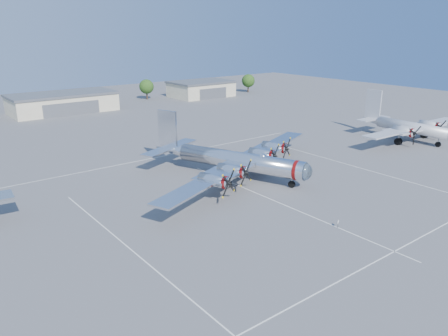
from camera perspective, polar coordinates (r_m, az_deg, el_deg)
ground at (r=63.34m, az=4.24°, el=-3.29°), size 260.00×260.00×0.00m
parking_lines at (r=62.15m, az=5.32°, el=-3.74°), size 60.00×50.08×0.01m
hangar_center at (r=133.26m, az=-20.31°, el=8.04°), size 28.60×14.60×5.40m
hangar_east at (r=154.59m, az=-3.00°, el=10.31°), size 20.60×14.60×5.40m
tree_east at (r=150.17m, az=-10.09°, el=10.42°), size 4.80×4.80×6.64m
tree_far_east at (r=165.14m, az=3.18°, el=11.31°), size 4.80×4.80×6.64m
main_bomber_b29 at (r=70.10m, az=1.06°, el=-1.14°), size 51.22×43.64×9.58m
twin_engine_east at (r=100.90m, az=22.63°, el=3.37°), size 31.37×22.98×9.75m
info_placard at (r=54.09m, az=14.69°, el=-6.92°), size 0.45×0.23×0.92m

